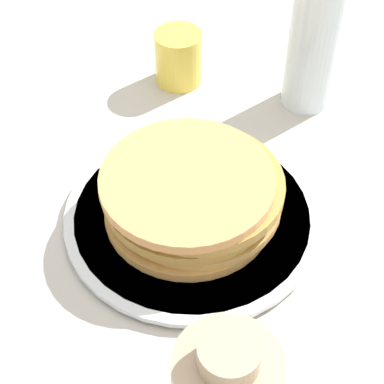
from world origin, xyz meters
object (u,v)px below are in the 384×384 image
(plate, at_px, (192,216))
(water_bottle_near, at_px, (315,37))
(pancake_stack, at_px, (192,193))
(cream_jug, at_px, (226,384))
(juice_glass, at_px, (178,58))

(plate, height_order, water_bottle_near, water_bottle_near)
(pancake_stack, height_order, cream_jug, cream_jug)
(plate, relative_size, juice_glass, 3.83)
(juice_glass, xyz_separation_m, water_bottle_near, (-0.14, 0.11, 0.06))
(cream_jug, relative_size, water_bottle_near, 0.51)
(pancake_stack, xyz_separation_m, cream_jug, (0.07, 0.22, 0.01))
(plate, relative_size, pancake_stack, 1.43)
(plate, height_order, juice_glass, juice_glass)
(plate, xyz_separation_m, juice_glass, (-0.09, -0.24, 0.03))
(water_bottle_near, bearing_deg, cream_jug, 48.90)
(plate, relative_size, water_bottle_near, 1.33)
(pancake_stack, xyz_separation_m, juice_glass, (-0.09, -0.24, -0.00))
(juice_glass, height_order, water_bottle_near, water_bottle_near)
(pancake_stack, distance_m, cream_jug, 0.23)
(cream_jug, bearing_deg, water_bottle_near, -131.10)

